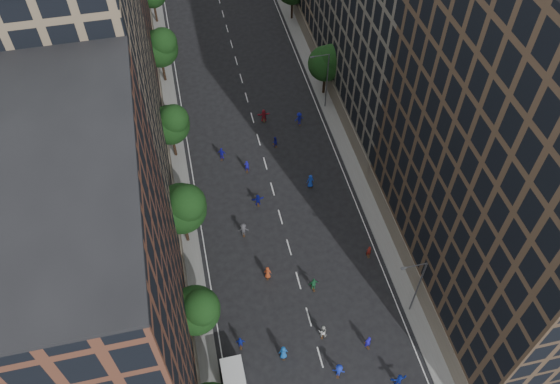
# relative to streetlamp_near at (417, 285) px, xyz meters

# --- Properties ---
(ground) EXTENTS (240.00, 240.00, 0.00)m
(ground) POSITION_rel_streetlamp_near_xyz_m (-10.37, 28.00, -5.17)
(ground) COLOR black
(ground) RESTS_ON ground
(sidewalk_left) EXTENTS (4.00, 105.00, 0.15)m
(sidewalk_left) POSITION_rel_streetlamp_near_xyz_m (-22.37, 35.50, -5.09)
(sidewalk_left) COLOR slate
(sidewalk_left) RESTS_ON ground
(sidewalk_right) EXTENTS (4.00, 105.00, 0.15)m
(sidewalk_right) POSITION_rel_streetlamp_near_xyz_m (1.63, 35.50, -5.09)
(sidewalk_right) COLOR slate
(sidewalk_right) RESTS_ON ground
(bldg_left_a) EXTENTS (14.00, 22.00, 30.00)m
(bldg_left_a) POSITION_rel_streetlamp_near_xyz_m (-29.37, -1.00, 9.83)
(bldg_left_a) COLOR brown
(bldg_left_a) RESTS_ON ground
(bldg_left_b) EXTENTS (14.00, 26.00, 34.00)m
(bldg_left_b) POSITION_rel_streetlamp_near_xyz_m (-29.37, 23.00, 11.83)
(bldg_left_b) COLOR #7E6B52
(bldg_left_b) RESTS_ON ground
(bldg_right_a) EXTENTS (14.00, 30.00, 36.00)m
(bldg_right_a) POSITION_rel_streetlamp_near_xyz_m (8.63, 3.00, 12.83)
(bldg_right_a) COLOR #4B3828
(bldg_right_a) RESTS_ON ground
(tree_left_1) EXTENTS (4.80, 4.80, 8.21)m
(tree_left_1) POSITION_rel_streetlamp_near_xyz_m (-21.39, 1.86, 0.38)
(tree_left_1) COLOR black
(tree_left_1) RESTS_ON ground
(tree_left_2) EXTENTS (5.60, 5.60, 9.45)m
(tree_left_2) POSITION_rel_streetlamp_near_xyz_m (-21.36, 13.83, 1.19)
(tree_left_2) COLOR black
(tree_left_2) RESTS_ON ground
(tree_left_3) EXTENTS (5.00, 5.00, 8.58)m
(tree_left_3) POSITION_rel_streetlamp_near_xyz_m (-21.38, 27.85, 0.65)
(tree_left_3) COLOR black
(tree_left_3) RESTS_ON ground
(tree_left_4) EXTENTS (5.40, 5.40, 9.08)m
(tree_left_4) POSITION_rel_streetlamp_near_xyz_m (-21.37, 43.84, 0.93)
(tree_left_4) COLOR black
(tree_left_4) RESTS_ON ground
(tree_right_a) EXTENTS (5.00, 5.00, 8.39)m
(tree_right_a) POSITION_rel_streetlamp_near_xyz_m (1.02, 35.85, 0.46)
(tree_right_a) COLOR black
(tree_right_a) RESTS_ON ground
(streetlamp_near) EXTENTS (2.64, 0.22, 9.06)m
(streetlamp_near) POSITION_rel_streetlamp_near_xyz_m (0.00, 0.00, 0.00)
(streetlamp_near) COLOR #595B60
(streetlamp_near) RESTS_ON ground
(streetlamp_far) EXTENTS (2.64, 0.22, 9.06)m
(streetlamp_far) POSITION_rel_streetlamp_near_xyz_m (0.00, 33.00, 0.00)
(streetlamp_far) COLOR #595B60
(streetlamp_far) RESTS_ON ground
(cargo_van) EXTENTS (2.24, 4.72, 2.50)m
(cargo_van) POSITION_rel_streetlamp_near_xyz_m (-19.08, -4.31, -3.85)
(cargo_van) COLOR silver
(cargo_van) RESTS_ON ground
(skater_0) EXTENTS (0.99, 0.69, 1.93)m
(skater_0) POSITION_rel_streetlamp_near_xyz_m (-13.92, -2.12, -4.20)
(skater_0) COLOR #1656B3
(skater_0) RESTS_ON ground
(skater_1) EXTENTS (0.75, 0.56, 1.87)m
(skater_1) POSITION_rel_streetlamp_near_xyz_m (-5.46, -2.89, -4.23)
(skater_1) COLOR #1E17BC
(skater_1) RESTS_ON ground
(skater_3) EXTENTS (1.36, 1.08, 1.84)m
(skater_3) POSITION_rel_streetlamp_near_xyz_m (-9.13, -5.05, -4.25)
(skater_3) COLOR #172CBB
(skater_3) RESTS_ON ground
(skater_4) EXTENTS (1.03, 0.58, 1.65)m
(skater_4) POSITION_rel_streetlamp_near_xyz_m (-17.84, -0.11, -4.34)
(skater_4) COLOR #1529B0
(skater_4) RESTS_ON ground
(skater_5) EXTENTS (1.64, 0.55, 1.76)m
(skater_5) POSITION_rel_streetlamp_near_xyz_m (-3.80, -7.16, -4.29)
(skater_5) COLOR #142CA8
(skater_5) RESTS_ON ground
(skater_6) EXTENTS (0.98, 0.76, 1.76)m
(skater_6) POSITION_rel_streetlamp_near_xyz_m (-13.56, 7.16, -4.29)
(skater_6) COLOR #AD3F1C
(skater_6) RESTS_ON ground
(skater_7) EXTENTS (0.62, 0.43, 1.61)m
(skater_7) POSITION_rel_streetlamp_near_xyz_m (-1.87, 7.47, -4.37)
(skater_7) COLOR maroon
(skater_7) RESTS_ON ground
(skater_8) EXTENTS (1.06, 0.94, 1.80)m
(skater_8) POSITION_rel_streetlamp_near_xyz_m (-9.55, -0.80, -4.27)
(skater_8) COLOR silver
(skater_8) RESTS_ON ground
(skater_9) EXTENTS (1.28, 0.85, 1.84)m
(skater_9) POSITION_rel_streetlamp_near_xyz_m (-15.11, 13.42, -4.25)
(skater_9) COLOR #45444A
(skater_9) RESTS_ON ground
(skater_10) EXTENTS (1.15, 0.53, 1.91)m
(skater_10) POSITION_rel_streetlamp_near_xyz_m (-9.05, 4.65, -4.21)
(skater_10) COLOR #206B3D
(skater_10) RESTS_ON ground
(skater_11) EXTENTS (1.56, 0.54, 1.67)m
(skater_11) POSITION_rel_streetlamp_near_xyz_m (-12.61, 17.47, -4.33)
(skater_11) COLOR #111690
(skater_11) RESTS_ON ground
(skater_12) EXTENTS (0.98, 0.66, 1.93)m
(skater_12) POSITION_rel_streetlamp_near_xyz_m (-5.66, 18.89, -4.20)
(skater_12) COLOR #163BB5
(skater_12) RESTS_ON ground
(skater_13) EXTENTS (0.68, 0.50, 1.72)m
(skater_13) POSITION_rel_streetlamp_near_xyz_m (-12.92, 23.24, -4.31)
(skater_13) COLOR #1915AE
(skater_13) RESTS_ON ground
(skater_14) EXTENTS (0.88, 0.78, 1.49)m
(skater_14) POSITION_rel_streetlamp_near_xyz_m (-8.46, 26.89, -4.42)
(skater_14) COLOR #121392
(skater_14) RESTS_ON ground
(skater_15) EXTENTS (1.34, 0.88, 1.94)m
(skater_15) POSITION_rel_streetlamp_near_xyz_m (-4.26, 30.32, -4.20)
(skater_15) COLOR #121694
(skater_15) RESTS_ON ground
(skater_16) EXTENTS (1.17, 0.85, 1.84)m
(skater_16) POSITION_rel_streetlamp_near_xyz_m (-15.70, 26.05, -4.25)
(skater_16) COLOR #1A16BA
(skater_16) RESTS_ON ground
(skater_17) EXTENTS (1.80, 0.63, 1.93)m
(skater_17) POSITION_rel_streetlamp_near_xyz_m (-8.90, 32.01, -4.21)
(skater_17) COLOR #A41B29
(skater_17) RESTS_ON ground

